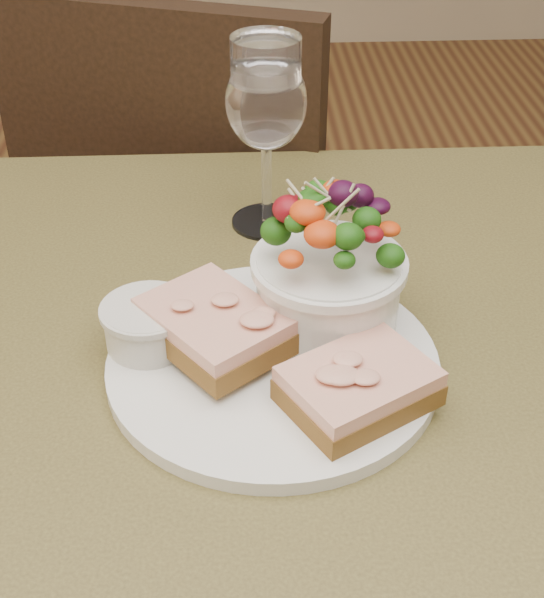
{
  "coord_description": "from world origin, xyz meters",
  "views": [
    {
      "loc": [
        -0.04,
        -0.49,
        1.18
      ],
      "look_at": [
        -0.01,
        0.02,
        0.81
      ],
      "focal_mm": 50.0,
      "sensor_mm": 36.0,
      "label": 1
    }
  ],
  "objects_px": {
    "cafe_table": "(287,468)",
    "chair_far": "(217,333)",
    "sandwich_back": "(214,326)",
    "salad_bowl": "(329,261)",
    "ramekin": "(148,323)",
    "wine_glass": "(266,108)",
    "sandwich_front": "(359,386)",
    "dinner_plate": "(273,363)"
  },
  "relations": [
    {
      "from": "cafe_table",
      "to": "chair_far",
      "type": "height_order",
      "value": "chair_far"
    },
    {
      "from": "sandwich_front",
      "to": "sandwich_back",
      "type": "bearing_deg",
      "value": 117.64
    },
    {
      "from": "dinner_plate",
      "to": "sandwich_back",
      "type": "xyz_separation_m",
      "value": [
        -0.05,
        0.01,
        0.03
      ]
    },
    {
      "from": "cafe_table",
      "to": "wine_glass",
      "type": "relative_size",
      "value": 4.57
    },
    {
      "from": "dinner_plate",
      "to": "cafe_table",
      "type": "bearing_deg",
      "value": -42.91
    },
    {
      "from": "chair_far",
      "to": "dinner_plate",
      "type": "bearing_deg",
      "value": 114.89
    },
    {
      "from": "cafe_table",
      "to": "sandwich_front",
      "type": "xyz_separation_m",
      "value": [
        0.05,
        -0.04,
        0.13
      ]
    },
    {
      "from": "wine_glass",
      "to": "sandwich_front",
      "type": "bearing_deg",
      "value": -79.04
    },
    {
      "from": "sandwich_back",
      "to": "ramekin",
      "type": "bearing_deg",
      "value": -139.93
    },
    {
      "from": "salad_bowl",
      "to": "wine_glass",
      "type": "relative_size",
      "value": 0.73
    },
    {
      "from": "sandwich_front",
      "to": "cafe_table",
      "type": "bearing_deg",
      "value": 107.94
    },
    {
      "from": "cafe_table",
      "to": "salad_bowl",
      "type": "xyz_separation_m",
      "value": [
        0.03,
        0.06,
        0.17
      ]
    },
    {
      "from": "dinner_plate",
      "to": "sandwich_back",
      "type": "height_order",
      "value": "sandwich_back"
    },
    {
      "from": "cafe_table",
      "to": "sandwich_front",
      "type": "height_order",
      "value": "sandwich_front"
    },
    {
      "from": "wine_glass",
      "to": "salad_bowl",
      "type": "bearing_deg",
      "value": -77.11
    },
    {
      "from": "sandwich_back",
      "to": "cafe_table",
      "type": "bearing_deg",
      "value": 29.88
    },
    {
      "from": "dinner_plate",
      "to": "sandwich_back",
      "type": "distance_m",
      "value": 0.06
    },
    {
      "from": "ramekin",
      "to": "salad_bowl",
      "type": "relative_size",
      "value": 0.53
    },
    {
      "from": "chair_far",
      "to": "dinner_plate",
      "type": "relative_size",
      "value": 3.47
    },
    {
      "from": "cafe_table",
      "to": "ramekin",
      "type": "xyz_separation_m",
      "value": [
        -0.11,
        0.03,
        0.13
      ]
    },
    {
      "from": "chair_far",
      "to": "cafe_table",
      "type": "bearing_deg",
      "value": 115.85
    },
    {
      "from": "sandwich_front",
      "to": "salad_bowl",
      "type": "xyz_separation_m",
      "value": [
        -0.01,
        0.1,
        0.04
      ]
    },
    {
      "from": "wine_glass",
      "to": "dinner_plate",
      "type": "bearing_deg",
      "value": -91.35
    },
    {
      "from": "cafe_table",
      "to": "sandwich_back",
      "type": "distance_m",
      "value": 0.15
    },
    {
      "from": "sandwich_front",
      "to": "sandwich_back",
      "type": "distance_m",
      "value": 0.12
    },
    {
      "from": "sandwich_back",
      "to": "salad_bowl",
      "type": "xyz_separation_m",
      "value": [
        0.09,
        0.03,
        0.04
      ]
    },
    {
      "from": "cafe_table",
      "to": "dinner_plate",
      "type": "distance_m",
      "value": 0.11
    },
    {
      "from": "cafe_table",
      "to": "ramekin",
      "type": "distance_m",
      "value": 0.18
    },
    {
      "from": "salad_bowl",
      "to": "chair_far",
      "type": "bearing_deg",
      "value": 100.58
    },
    {
      "from": "ramekin",
      "to": "salad_bowl",
      "type": "xyz_separation_m",
      "value": [
        0.14,
        0.02,
        0.04
      ]
    },
    {
      "from": "sandwich_front",
      "to": "chair_far",
      "type": "bearing_deg",
      "value": 69.75
    },
    {
      "from": "chair_far",
      "to": "ramekin",
      "type": "xyz_separation_m",
      "value": [
        -0.03,
        -0.61,
        0.49
      ]
    },
    {
      "from": "cafe_table",
      "to": "sandwich_back",
      "type": "height_order",
      "value": "sandwich_back"
    },
    {
      "from": "sandwich_front",
      "to": "ramekin",
      "type": "height_order",
      "value": "ramekin"
    },
    {
      "from": "sandwich_front",
      "to": "ramekin",
      "type": "bearing_deg",
      "value": 123.66
    },
    {
      "from": "sandwich_back",
      "to": "salad_bowl",
      "type": "height_order",
      "value": "salad_bowl"
    },
    {
      "from": "sandwich_front",
      "to": "ramekin",
      "type": "distance_m",
      "value": 0.17
    },
    {
      "from": "cafe_table",
      "to": "ramekin",
      "type": "height_order",
      "value": "ramekin"
    },
    {
      "from": "sandwich_front",
      "to": "salad_bowl",
      "type": "distance_m",
      "value": 0.11
    },
    {
      "from": "chair_far",
      "to": "sandwich_back",
      "type": "relative_size",
      "value": 6.65
    },
    {
      "from": "chair_far",
      "to": "salad_bowl",
      "type": "distance_m",
      "value": 0.8
    },
    {
      "from": "salad_bowl",
      "to": "wine_glass",
      "type": "bearing_deg",
      "value": 102.89
    }
  ]
}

